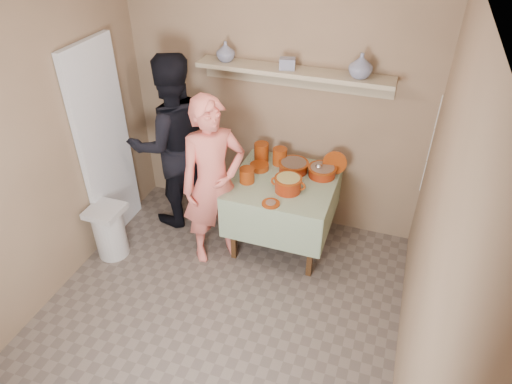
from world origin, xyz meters
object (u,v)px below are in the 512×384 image
at_px(serving_table, 284,190).
at_px(person_cook, 213,183).
at_px(trash_bin, 110,231).
at_px(person_helper, 173,143).
at_px(cazuela_rice, 288,183).

bearing_deg(serving_table, person_cook, -146.72).
relative_size(serving_table, trash_bin, 1.74).
distance_m(person_cook, trash_bin, 1.18).
xyz_separation_m(person_helper, trash_bin, (-0.36, -0.77, -0.64)).
height_order(person_cook, trash_bin, person_cook).
bearing_deg(person_helper, serving_table, 134.71).
relative_size(person_cook, cazuela_rice, 5.08).
relative_size(person_cook, trash_bin, 2.99).
height_order(person_helper, cazuela_rice, person_helper).
bearing_deg(person_helper, cazuela_rice, 127.76).
bearing_deg(cazuela_rice, trash_bin, -160.91).
distance_m(person_helper, serving_table, 1.22).
bearing_deg(serving_table, trash_bin, -154.98).
xyz_separation_m(person_cook, cazuela_rice, (0.64, 0.21, 0.01)).
distance_m(person_cook, serving_table, 0.70).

